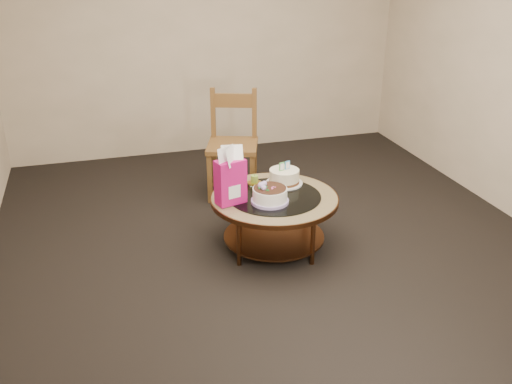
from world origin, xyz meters
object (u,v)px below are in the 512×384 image
object	(u,v)px
coffee_table	(274,205)
gift_bag	(230,176)
cream_cake	(284,177)
decorated_cake	(270,196)
dining_chair	(233,143)

from	to	relation	value
coffee_table	gift_bag	distance (m)	0.47
coffee_table	cream_cake	distance (m)	0.29
cream_cake	gift_bag	distance (m)	0.59
decorated_cake	dining_chair	size ratio (longest dim) A/B	0.29
decorated_cake	dining_chair	distance (m)	1.26
coffee_table	cream_cake	xyz separation A→B (m)	(0.15, 0.21, 0.14)
gift_bag	coffee_table	bearing A→B (deg)	-11.54
coffee_table	cream_cake	world-z (taller)	cream_cake
decorated_cake	gift_bag	size ratio (longest dim) A/B	0.65
decorated_cake	dining_chair	bearing A→B (deg)	88.75
decorated_cake	cream_cake	bearing A→B (deg)	54.27
decorated_cake	cream_cake	size ratio (longest dim) A/B	0.95
coffee_table	cream_cake	size ratio (longest dim) A/B	3.33
gift_bag	decorated_cake	bearing A→B (deg)	-31.29
decorated_cake	gift_bag	distance (m)	0.34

